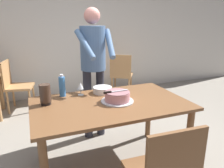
# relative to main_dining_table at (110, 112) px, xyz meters

# --- Properties ---
(ground_plane) EXTENTS (14.00, 14.00, 0.00)m
(ground_plane) POSITION_rel_main_dining_table_xyz_m (0.00, 0.00, -0.65)
(ground_plane) COLOR gray
(back_wall) EXTENTS (10.00, 0.12, 2.70)m
(back_wall) POSITION_rel_main_dining_table_xyz_m (0.00, 2.65, 0.70)
(back_wall) COLOR silver
(back_wall) RESTS_ON ground_plane
(main_dining_table) EXTENTS (1.58, 0.95, 0.75)m
(main_dining_table) POSITION_rel_main_dining_table_xyz_m (0.00, 0.00, 0.00)
(main_dining_table) COLOR brown
(main_dining_table) RESTS_ON ground_plane
(cake_on_platter) EXTENTS (0.34, 0.34, 0.11)m
(cake_on_platter) POSITION_rel_main_dining_table_xyz_m (0.07, -0.01, 0.16)
(cake_on_platter) COLOR silver
(cake_on_platter) RESTS_ON main_dining_table
(cake_knife) EXTENTS (0.27, 0.03, 0.02)m
(cake_knife) POSITION_rel_main_dining_table_xyz_m (0.00, -0.01, 0.22)
(cake_knife) COLOR silver
(cake_knife) RESTS_ON cake_on_platter
(plate_stack) EXTENTS (0.22, 0.22, 0.07)m
(plate_stack) POSITION_rel_main_dining_table_xyz_m (0.03, 0.32, 0.14)
(plate_stack) COLOR white
(plate_stack) RESTS_ON main_dining_table
(wine_glass_near) EXTENTS (0.08, 0.08, 0.14)m
(wine_glass_near) POSITION_rel_main_dining_table_xyz_m (-0.23, 0.34, 0.21)
(wine_glass_near) COLOR silver
(wine_glass_near) RESTS_ON main_dining_table
(water_bottle) EXTENTS (0.07, 0.07, 0.25)m
(water_bottle) POSITION_rel_main_dining_table_xyz_m (-0.43, 0.38, 0.22)
(water_bottle) COLOR #387AC6
(water_bottle) RESTS_ON main_dining_table
(hurricane_lamp) EXTENTS (0.11, 0.11, 0.21)m
(hurricane_lamp) POSITION_rel_main_dining_table_xyz_m (-0.62, 0.18, 0.21)
(hurricane_lamp) COLOR black
(hurricane_lamp) RESTS_ON main_dining_table
(person_cutting_cake) EXTENTS (0.47, 0.56, 1.72)m
(person_cutting_cake) POSITION_rel_main_dining_table_xyz_m (0.03, 0.69, 0.43)
(person_cutting_cake) COLOR #2D2D38
(person_cutting_cake) RESTS_ON ground_plane
(background_chair_0) EXTENTS (0.61, 0.61, 0.90)m
(background_chair_0) POSITION_rel_main_dining_table_xyz_m (1.08, 2.14, -0.15)
(background_chair_0) COLOR tan
(background_chair_0) RESTS_ON ground_plane
(background_chair_1) EXTENTS (0.52, 0.52, 0.90)m
(background_chair_1) POSITION_rel_main_dining_table_xyz_m (-1.01, 2.09, -0.15)
(background_chair_1) COLOR tan
(background_chair_1) RESTS_ON ground_plane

